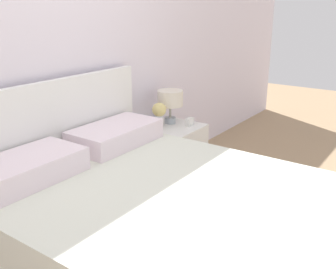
{
  "coord_description": "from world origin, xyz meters",
  "views": [
    {
      "loc": [
        -1.57,
        -2.1,
        1.52
      ],
      "look_at": [
        0.56,
        -0.58,
        0.65
      ],
      "focal_mm": 42.0,
      "sensor_mm": 36.0,
      "label": 1
    }
  ],
  "objects_px": {
    "nightstand": "(174,153)",
    "alarm_clock": "(190,122)",
    "bed": "(168,231)",
    "table_lamp": "(170,100)",
    "flower_vase": "(159,113)"
  },
  "relations": [
    {
      "from": "bed",
      "to": "flower_vase",
      "type": "bearing_deg",
      "value": 38.69
    },
    {
      "from": "flower_vase",
      "to": "nightstand",
      "type": "bearing_deg",
      "value": -29.18
    },
    {
      "from": "table_lamp",
      "to": "nightstand",
      "type": "bearing_deg",
      "value": -125.63
    },
    {
      "from": "bed",
      "to": "nightstand",
      "type": "distance_m",
      "value": 1.35
    },
    {
      "from": "alarm_clock",
      "to": "table_lamp",
      "type": "bearing_deg",
      "value": 100.19
    },
    {
      "from": "flower_vase",
      "to": "alarm_clock",
      "type": "height_order",
      "value": "flower_vase"
    },
    {
      "from": "nightstand",
      "to": "alarm_clock",
      "type": "distance_m",
      "value": 0.32
    },
    {
      "from": "bed",
      "to": "flower_vase",
      "type": "relative_size",
      "value": 9.3
    },
    {
      "from": "nightstand",
      "to": "flower_vase",
      "type": "bearing_deg",
      "value": 150.82
    },
    {
      "from": "bed",
      "to": "alarm_clock",
      "type": "distance_m",
      "value": 1.4
    },
    {
      "from": "bed",
      "to": "table_lamp",
      "type": "distance_m",
      "value": 1.5
    },
    {
      "from": "nightstand",
      "to": "alarm_clock",
      "type": "height_order",
      "value": "alarm_clock"
    },
    {
      "from": "bed",
      "to": "alarm_clock",
      "type": "relative_size",
      "value": 25.65
    },
    {
      "from": "table_lamp",
      "to": "alarm_clock",
      "type": "relative_size",
      "value": 3.64
    },
    {
      "from": "nightstand",
      "to": "table_lamp",
      "type": "relative_size",
      "value": 1.7
    }
  ]
}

